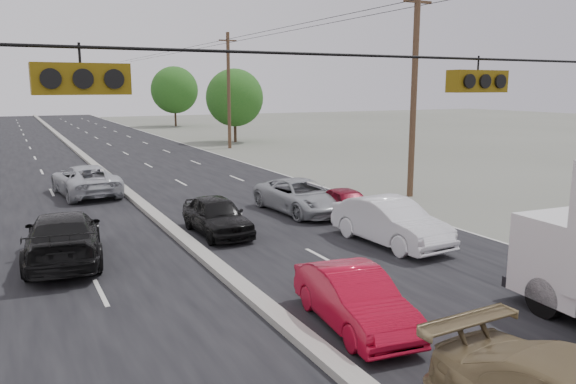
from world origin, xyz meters
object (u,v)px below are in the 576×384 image
utility_pole_right_c (229,90)px  tree_right_mid (235,98)px  queue_car_e (348,204)px  utility_pole_right_b (414,92)px  queue_car_a (217,216)px  tree_right_far (174,90)px  red_sedan (354,299)px  queue_car_b (390,222)px  oncoming_far (85,180)px  queue_car_c (301,197)px  oncoming_near (63,238)px

utility_pole_right_c → tree_right_mid: (2.50, 5.00, -0.77)m
tree_right_mid → queue_car_e: bearing=-103.7°
utility_pole_right_b → queue_car_a: bearing=-166.4°
tree_right_far → red_sedan: bearing=-102.3°
tree_right_mid → red_sedan: tree_right_mid is taller
queue_car_b → oncoming_far: queue_car_b is taller
red_sedan → queue_car_c: queue_car_c is taller
utility_pole_right_c → queue_car_c: (-6.61, -25.86, -4.40)m
tree_right_mid → queue_car_a: (-13.60, -32.68, -3.63)m
utility_pole_right_b → queue_car_a: 12.24m
red_sedan → queue_car_e: size_ratio=1.08×
queue_car_c → oncoming_near: 10.26m
tree_right_mid → queue_car_a: bearing=-112.6°
utility_pole_right_c → tree_right_far: bearing=83.3°
queue_car_a → queue_car_e: bearing=-2.2°
red_sedan → oncoming_far: bearing=106.1°
queue_car_a → oncoming_far: size_ratio=0.75×
tree_right_far → queue_car_e: bearing=-98.8°
utility_pole_right_c → tree_right_mid: 5.64m
tree_right_mid → queue_car_b: size_ratio=1.49×
tree_right_mid → oncoming_near: 38.84m
tree_right_mid → red_sedan: bearing=-108.0°
queue_car_b → tree_right_mid: bearing=72.7°
utility_pole_right_b → red_sedan: (-11.10, -11.79, -4.44)m
utility_pole_right_b → oncoming_near: (-16.46, -3.72, -4.32)m
utility_pole_right_c → red_sedan: utility_pole_right_c is taller
queue_car_c → oncoming_far: size_ratio=0.93×
queue_car_b → oncoming_far: 16.31m
red_sedan → queue_car_b: queue_car_b is taller
tree_right_mid → queue_car_c: tree_right_mid is taller
queue_car_c → oncoming_far: (-7.80, 8.33, 0.06)m
tree_right_far → utility_pole_right_c: bearing=-96.7°
utility_pole_right_b → utility_pole_right_c: same height
queue_car_c → utility_pole_right_c: bearing=71.4°
utility_pole_right_c → tree_right_far: size_ratio=1.23×
queue_car_e → oncoming_near: oncoming_near is taller
oncoming_near → utility_pole_right_c: bearing=-113.3°
utility_pole_right_c → red_sedan: size_ratio=2.49×
queue_car_e → utility_pole_right_c: bearing=84.1°
tree_right_far → queue_car_c: tree_right_far is taller
tree_right_mid → oncoming_far: (-16.91, -22.53, -3.57)m
utility_pole_right_b → tree_right_far: (3.50, 55.00, -0.15)m
utility_pole_right_c → queue_car_e: 28.73m
tree_right_mid → oncoming_near: (-18.96, -33.72, -3.55)m
queue_car_a → tree_right_mid: bearing=66.8°
tree_right_mid → utility_pole_right_c: bearing=-116.6°
utility_pole_right_c → oncoming_far: (-14.41, -17.53, -4.34)m
red_sedan → queue_car_a: queue_car_a is taller
queue_car_c → red_sedan: bearing=-116.6°
queue_car_b → queue_car_c: size_ratio=0.94×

